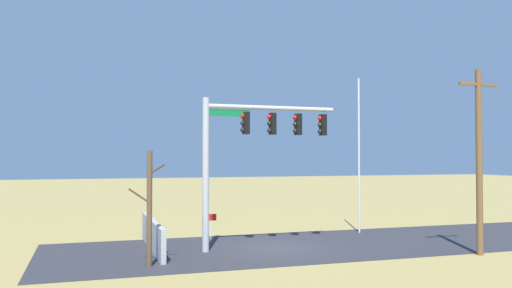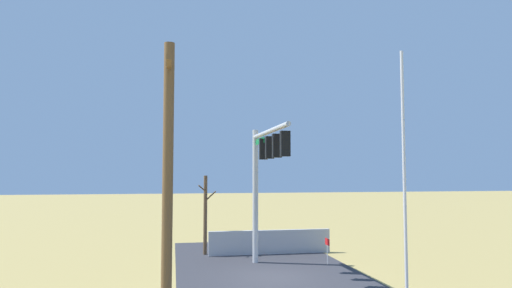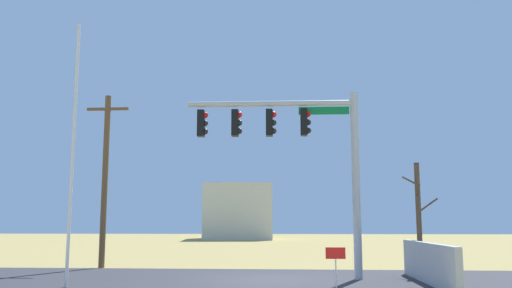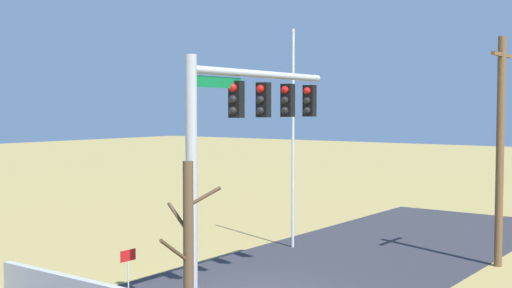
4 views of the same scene
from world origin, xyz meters
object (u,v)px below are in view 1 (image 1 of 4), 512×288
object	(u,v)px
bare_tree	(149,207)
open_sign	(211,220)
flagpole	(359,155)
utility_pole	(479,158)
signal_mast	(249,141)

from	to	relation	value
bare_tree	open_sign	distance (m)	6.79
flagpole	bare_tree	size ratio (longest dim) A/B	1.93
flagpole	utility_pole	bearing A→B (deg)	102.21
utility_pole	bare_tree	distance (m)	13.37
flagpole	open_sign	size ratio (longest dim) A/B	6.72
signal_mast	bare_tree	world-z (taller)	signal_mast
bare_tree	open_sign	world-z (taller)	bare_tree
flagpole	bare_tree	bearing A→B (deg)	24.50
signal_mast	open_sign	distance (m)	5.11
utility_pole	bare_tree	xyz separation A→B (m)	(13.11, -1.87, -1.78)
open_sign	utility_pole	bearing A→B (deg)	141.79
signal_mast	open_sign	bearing A→B (deg)	-74.08
signal_mast	bare_tree	size ratio (longest dim) A/B	1.54
signal_mast	open_sign	xyz separation A→B (m)	(0.94, -3.30, -3.78)
signal_mast	bare_tree	xyz separation A→B (m)	(4.55, 2.31, -2.51)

